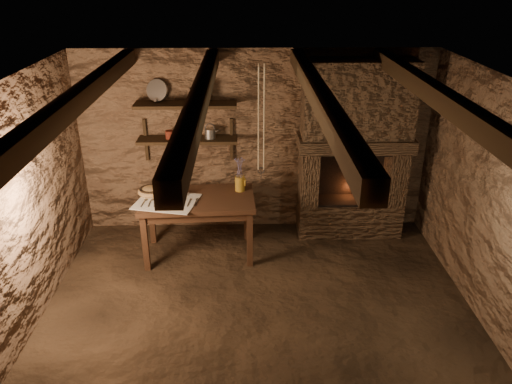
{
  "coord_description": "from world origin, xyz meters",
  "views": [
    {
      "loc": [
        -0.13,
        -4.15,
        3.33
      ],
      "look_at": [
        -0.01,
        0.9,
        1.0
      ],
      "focal_mm": 35.0,
      "sensor_mm": 36.0,
      "label": 1
    }
  ],
  "objects_px": {
    "work_table": "(199,224)",
    "iron_stockpot": "(199,96)",
    "red_pot": "(361,186)",
    "stoneware_jug": "(240,177)",
    "wooden_bowl": "(151,191)"
  },
  "relations": [
    {
      "from": "iron_stockpot",
      "to": "red_pot",
      "type": "height_order",
      "value": "iron_stockpot"
    },
    {
      "from": "iron_stockpot",
      "to": "red_pot",
      "type": "distance_m",
      "value": 2.36
    },
    {
      "from": "red_pot",
      "to": "iron_stockpot",
      "type": "bearing_deg",
      "value": 176.65
    },
    {
      "from": "iron_stockpot",
      "to": "red_pot",
      "type": "relative_size",
      "value": 0.41
    },
    {
      "from": "stoneware_jug",
      "to": "iron_stockpot",
      "type": "xyz_separation_m",
      "value": [
        -0.48,
        0.4,
        0.9
      ]
    },
    {
      "from": "wooden_bowl",
      "to": "iron_stockpot",
      "type": "relative_size",
      "value": 1.44
    },
    {
      "from": "stoneware_jug",
      "to": "wooden_bowl",
      "type": "height_order",
      "value": "stoneware_jug"
    },
    {
      "from": "stoneware_jug",
      "to": "work_table",
      "type": "bearing_deg",
      "value": -147.57
    },
    {
      "from": "work_table",
      "to": "wooden_bowl",
      "type": "distance_m",
      "value": 0.7
    },
    {
      "from": "work_table",
      "to": "iron_stockpot",
      "type": "relative_size",
      "value": 6.35
    },
    {
      "from": "work_table",
      "to": "stoneware_jug",
      "type": "height_order",
      "value": "stoneware_jug"
    },
    {
      "from": "work_table",
      "to": "red_pot",
      "type": "height_order",
      "value": "red_pot"
    },
    {
      "from": "work_table",
      "to": "red_pot",
      "type": "xyz_separation_m",
      "value": [
        2.08,
        0.47,
        0.28
      ]
    },
    {
      "from": "red_pot",
      "to": "stoneware_jug",
      "type": "bearing_deg",
      "value": -170.0
    },
    {
      "from": "stoneware_jug",
      "to": "red_pot",
      "type": "relative_size",
      "value": 0.78
    }
  ]
}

